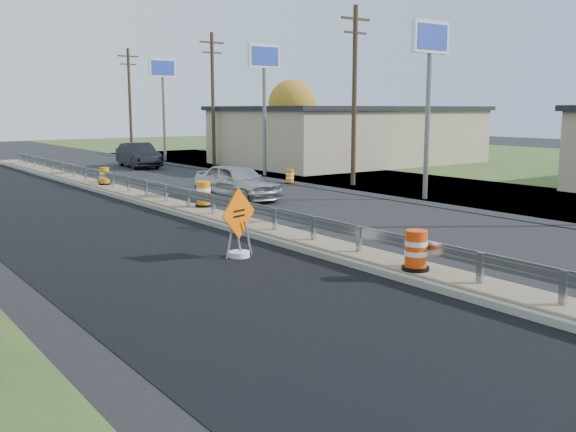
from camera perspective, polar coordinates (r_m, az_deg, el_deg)
ground at (r=20.82m, az=-1.17°, el=-1.84°), size 140.00×140.00×0.00m
grass_verge_far at (r=49.72m, az=21.07°, el=4.18°), size 40.00×120.00×0.03m
milled_overlay at (r=27.99m, az=-20.70°, el=0.50°), size 7.20×120.00×0.01m
median at (r=27.64m, az=-10.77°, el=1.06°), size 1.60×55.00×0.23m
guardrail at (r=28.45m, az=-11.68°, el=2.52°), size 0.10×46.15×0.72m
retail_building_near at (r=49.21m, az=5.45°, el=7.23°), size 18.50×12.50×4.27m
pylon_sign_south at (r=29.80m, az=12.49°, el=13.88°), size 2.20×0.30×7.90m
pylon_sign_mid at (r=39.62m, az=-2.14°, el=12.96°), size 2.20×0.30×7.90m
pylon_sign_north at (r=51.78m, az=-11.08°, el=11.99°), size 2.20×0.30×7.90m
utility_pole_smid at (r=34.66m, az=5.92°, el=10.86°), size 1.90×0.26×9.40m
utility_pole_nmid at (r=46.87m, az=-6.70°, el=10.49°), size 1.90×0.26×9.40m
utility_pole_north at (r=60.36m, az=-13.88°, el=10.05°), size 1.90×0.26×9.40m
tree_far_yellow at (r=63.20m, az=0.36°, el=9.93°), size 4.62×4.62×6.86m
caution_sign at (r=17.89m, az=-4.38°, el=-2.13°), size 1.35×0.59×1.96m
barrel_median_near at (r=15.83m, az=11.31°, el=-3.07°), size 0.67×0.67×0.98m
barrel_median_mid at (r=25.78m, az=-7.50°, el=1.90°), size 0.69×0.69×1.01m
barrel_median_far at (r=34.34m, az=-15.99°, el=3.40°), size 0.60×0.60×0.88m
barrel_shoulder_near at (r=35.42m, az=0.17°, el=3.50°), size 0.54×0.54×0.80m
car_silver at (r=29.34m, az=-4.54°, el=3.08°), size 2.37×4.98×1.64m
car_dark_mid at (r=46.52m, az=-13.15°, el=5.29°), size 2.32×5.38×1.72m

